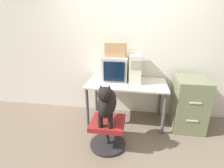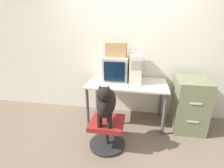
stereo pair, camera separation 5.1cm
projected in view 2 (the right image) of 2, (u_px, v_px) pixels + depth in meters
name	position (u px, v px, depth m)	size (l,w,h in m)	color
ground_plane	(124.00, 132.00, 2.93)	(12.00, 12.00, 0.00)	#6B5B4C
wall_back	(130.00, 47.00, 3.20)	(8.00, 0.05, 2.60)	silver
desk	(127.00, 87.00, 3.03)	(1.35, 0.71, 0.76)	beige
crt_monitor	(116.00, 68.00, 3.05)	(0.43, 0.41, 0.42)	#B7B2A8
pc_tower	(136.00, 68.00, 2.99)	(0.20, 0.46, 0.48)	beige
keyboard	(115.00, 86.00, 2.82)	(0.42, 0.17, 0.03)	silver
computer_mouse	(133.00, 86.00, 2.79)	(0.07, 0.04, 0.03)	beige
office_chair	(107.00, 132.00, 2.55)	(0.53, 0.53, 0.42)	#262628
dog	(106.00, 102.00, 2.34)	(0.24, 0.56, 0.61)	black
filing_cabinet	(190.00, 104.00, 2.93)	(0.50, 0.60, 0.89)	#6B7251
cardboard_box	(116.00, 49.00, 2.94)	(0.35, 0.23, 0.25)	tan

